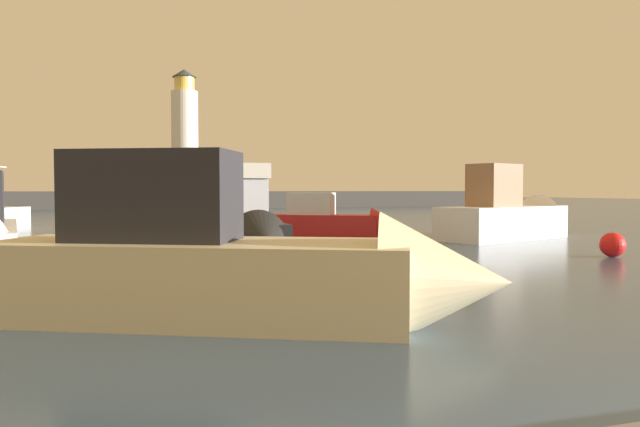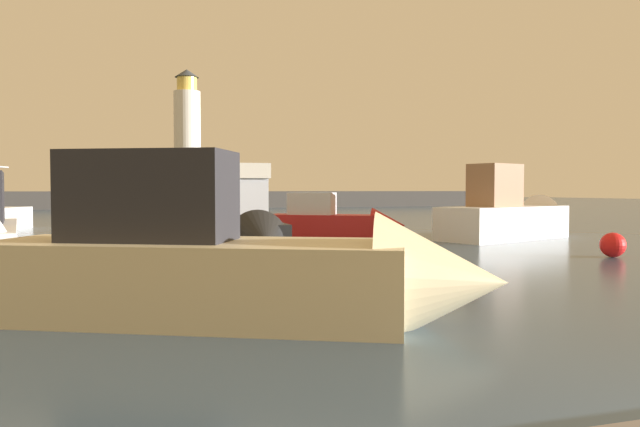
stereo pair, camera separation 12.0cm
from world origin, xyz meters
name	(u,v)px [view 1 (the left image)]	position (x,y,z in m)	size (l,w,h in m)	color
ground_plane	(214,224)	(0.00, 34.49, 0.00)	(220.00, 220.00, 0.00)	#384C60
breakwater	(174,200)	(0.00, 68.99, 0.97)	(84.90, 5.40, 1.94)	#423F3D
lighthouse	(185,134)	(1.30, 68.99, 8.64)	(3.07, 3.07, 14.16)	silver
motorboat_1	(257,267)	(-2.99, 6.93, 0.87)	(8.38, 5.50, 3.09)	beige
motorboat_2	(250,227)	(-1.21, 16.67, 0.91)	(2.20, 6.95, 3.32)	black
motorboat_3	(516,216)	(11.23, 19.91, 0.94)	(8.35, 5.02, 3.53)	white
motorboat_5	(337,221)	(3.97, 22.95, 0.68)	(6.09, 4.54, 2.21)	#B21E1E
motorboat_6	(119,225)	(-5.34, 22.84, 0.70)	(5.17, 6.05, 2.52)	#B21E1E
mooring_buoy	(613,245)	(9.43, 12.53, 0.39)	(0.77, 0.77, 0.77)	red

